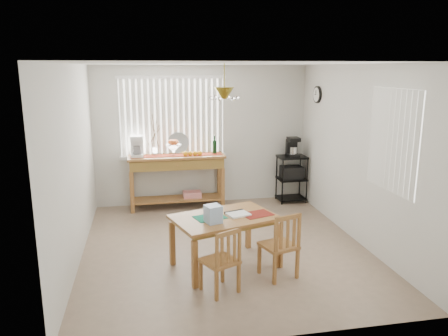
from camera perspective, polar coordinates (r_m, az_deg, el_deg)
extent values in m
cube|color=gray|center=(6.46, 0.03, -10.28)|extent=(4.00, 4.50, 0.01)
cube|color=silver|center=(8.30, -2.93, 4.32)|extent=(4.00, 0.10, 2.60)
cube|color=silver|center=(3.91, 6.36, -5.72)|extent=(4.00, 0.10, 2.60)
cube|color=silver|center=(6.04, -19.45, 0.31)|extent=(0.10, 4.50, 2.60)
cube|color=silver|center=(6.75, 17.41, 1.73)|extent=(0.10, 4.50, 2.60)
cube|color=white|center=(5.94, 0.04, 13.97)|extent=(4.00, 4.50, 0.10)
cube|color=white|center=(8.15, -6.77, 6.57)|extent=(1.90, 0.01, 1.40)
cube|color=white|center=(8.12, -13.12, 6.30)|extent=(0.07, 0.03, 1.40)
cube|color=white|center=(8.12, -12.37, 6.34)|extent=(0.07, 0.03, 1.40)
cube|color=white|center=(8.12, -11.62, 6.37)|extent=(0.07, 0.03, 1.40)
cube|color=white|center=(8.12, -10.88, 6.40)|extent=(0.07, 0.03, 1.40)
cube|color=white|center=(8.12, -10.13, 6.43)|extent=(0.07, 0.03, 1.40)
cube|color=white|center=(8.12, -9.38, 6.46)|extent=(0.07, 0.03, 1.40)
cube|color=white|center=(8.12, -8.63, 6.49)|extent=(0.07, 0.03, 1.40)
cube|color=white|center=(8.13, -7.88, 6.52)|extent=(0.07, 0.03, 1.40)
cube|color=white|center=(8.13, -7.13, 6.55)|extent=(0.07, 0.03, 1.40)
cube|color=white|center=(8.14, -6.39, 6.57)|extent=(0.07, 0.03, 1.40)
cube|color=white|center=(8.15, -5.64, 6.60)|extent=(0.07, 0.03, 1.40)
cube|color=white|center=(8.16, -4.90, 6.62)|extent=(0.07, 0.03, 1.40)
cube|color=white|center=(8.17, -4.16, 6.64)|extent=(0.07, 0.03, 1.40)
cube|color=white|center=(8.18, -3.42, 6.66)|extent=(0.07, 0.03, 1.40)
cube|color=white|center=(8.20, -2.68, 6.68)|extent=(0.07, 0.03, 1.40)
cube|color=white|center=(8.21, -1.95, 6.70)|extent=(0.07, 0.03, 1.40)
cube|color=white|center=(8.23, -1.22, 6.72)|extent=(0.07, 0.03, 1.40)
cube|color=white|center=(8.25, -0.49, 6.73)|extent=(0.07, 0.03, 1.40)
cube|color=white|center=(8.23, -6.62, 1.49)|extent=(1.98, 0.06, 0.06)
cube|color=white|center=(8.07, -6.89, 11.70)|extent=(1.98, 0.06, 0.06)
cube|color=white|center=(5.90, 21.23, 3.34)|extent=(0.01, 1.10, 1.30)
cube|color=white|center=(5.48, 23.83, 2.45)|extent=(0.03, 0.07, 1.30)
cube|color=white|center=(5.57, 23.20, 2.66)|extent=(0.03, 0.07, 1.30)
cube|color=white|center=(5.66, 22.59, 2.86)|extent=(0.03, 0.07, 1.30)
cube|color=white|center=(5.75, 22.00, 3.06)|extent=(0.03, 0.07, 1.30)
cube|color=white|center=(5.84, 21.43, 3.25)|extent=(0.03, 0.07, 1.30)
cube|color=white|center=(5.94, 20.87, 3.43)|extent=(0.03, 0.07, 1.30)
cube|color=white|center=(6.03, 20.33, 3.61)|extent=(0.03, 0.07, 1.30)
cube|color=white|center=(6.12, 19.81, 3.78)|extent=(0.03, 0.07, 1.30)
cube|color=white|center=(6.22, 19.30, 3.95)|extent=(0.03, 0.07, 1.30)
cube|color=white|center=(6.31, 18.81, 4.11)|extent=(0.03, 0.07, 1.30)
cylinder|color=black|center=(8.01, 12.09, 9.35)|extent=(0.04, 0.30, 0.30)
cylinder|color=white|center=(8.00, 11.94, 9.36)|extent=(0.01, 0.25, 0.25)
cylinder|color=olive|center=(5.32, 0.03, 11.72)|extent=(0.01, 0.01, 0.34)
cone|color=olive|center=(5.33, 0.03, 9.78)|extent=(0.24, 0.24, 0.14)
sphere|color=white|center=(5.36, 1.73, 9.15)|extent=(0.05, 0.05, 0.05)
sphere|color=white|center=(5.48, 0.59, 9.24)|extent=(0.05, 0.05, 0.05)
sphere|color=white|center=(5.45, -1.08, 9.22)|extent=(0.05, 0.05, 0.05)
sphere|color=white|center=(5.30, -1.69, 9.11)|extent=(0.05, 0.05, 0.05)
sphere|color=white|center=(5.18, -0.56, 9.02)|extent=(0.05, 0.05, 0.05)
sphere|color=white|center=(5.21, 1.19, 9.05)|extent=(0.05, 0.05, 0.05)
cube|color=#9B6834|center=(8.00, -6.22, 1.49)|extent=(1.75, 0.49, 0.04)
cube|color=olive|center=(8.02, -6.20, 0.64)|extent=(1.69, 0.45, 0.18)
cube|color=#9B6834|center=(7.93, -11.94, -3.18)|extent=(0.07, 0.07, 0.76)
cube|color=#9B6834|center=(8.05, -0.16, -2.65)|extent=(0.07, 0.07, 0.76)
cube|color=#9B6834|center=(8.30, -11.89, -2.46)|extent=(0.07, 0.07, 0.76)
cube|color=#9B6834|center=(8.42, -0.64, -1.96)|extent=(0.07, 0.07, 0.76)
cube|color=#9B6834|center=(8.19, -6.08, -4.00)|extent=(1.62, 0.43, 0.03)
cube|color=red|center=(8.20, -4.18, -3.44)|extent=(0.33, 0.24, 0.11)
cube|color=maroon|center=(7.99, -6.22, 1.66)|extent=(1.67, 0.27, 0.01)
cube|color=white|center=(7.97, -11.26, 1.63)|extent=(0.22, 0.26, 0.05)
cube|color=white|center=(8.03, -11.30, 2.71)|extent=(0.22, 0.09, 0.33)
cube|color=white|center=(7.89, -11.36, 3.86)|extent=(0.22, 0.24, 0.08)
cylinder|color=white|center=(7.92, -11.29, 2.28)|extent=(0.14, 0.14, 0.14)
cylinder|color=white|center=(7.96, -6.61, 1.98)|extent=(0.05, 0.05, 0.11)
cone|color=white|center=(7.94, -6.63, 2.72)|extent=(0.28, 0.28, 0.10)
sphere|color=red|center=(7.93, -6.25, 3.40)|extent=(0.09, 0.09, 0.09)
sphere|color=red|center=(7.97, -6.48, 3.44)|extent=(0.09, 0.09, 0.09)
sphere|color=red|center=(7.97, -6.87, 3.43)|extent=(0.09, 0.09, 0.09)
sphere|color=red|center=(7.92, -7.04, 3.37)|extent=(0.09, 0.09, 0.09)
sphere|color=red|center=(7.87, -6.82, 3.32)|extent=(0.09, 0.09, 0.09)
sphere|color=red|center=(7.88, -6.42, 3.33)|extent=(0.09, 0.09, 0.09)
sphere|color=orange|center=(7.91, -5.07, 1.87)|extent=(0.09, 0.09, 0.09)
sphere|color=orange|center=(7.92, -4.44, 1.90)|extent=(0.09, 0.09, 0.09)
sphere|color=orange|center=(7.93, -3.81, 1.92)|extent=(0.09, 0.09, 0.09)
sphere|color=orange|center=(7.94, -3.18, 1.94)|extent=(0.09, 0.09, 0.09)
cylinder|color=silver|center=(8.16, -5.99, 3.29)|extent=(0.39, 0.10, 0.39)
cylinder|color=white|center=(8.01, -9.00, 2.14)|extent=(0.09, 0.09, 0.15)
cylinder|color=#4C3823|center=(7.96, -9.08, 4.43)|extent=(0.09, 0.04, 0.49)
cylinder|color=#4C3823|center=(7.96, -9.09, 4.62)|extent=(0.15, 0.07, 0.53)
cylinder|color=#4C3823|center=(7.96, -9.08, 4.23)|extent=(0.19, 0.08, 0.40)
cylinder|color=#4C3823|center=(7.95, -9.10, 4.82)|extent=(0.06, 0.03, 0.60)
cylinder|color=#4C3823|center=(7.96, -9.07, 4.16)|extent=(0.24, 0.11, 0.34)
cylinder|color=black|center=(8.11, -1.25, 2.78)|extent=(0.08, 0.08, 0.25)
cylinder|color=black|center=(8.08, -1.25, 3.97)|extent=(0.03, 0.03, 0.09)
cylinder|color=black|center=(8.29, 7.65, -1.80)|extent=(0.03, 0.03, 0.90)
cylinder|color=black|center=(8.46, 10.77, -1.63)|extent=(0.03, 0.03, 0.90)
cylinder|color=black|center=(8.64, 6.87, -1.17)|extent=(0.03, 0.03, 0.90)
cylinder|color=black|center=(8.80, 9.88, -1.02)|extent=(0.03, 0.03, 0.90)
cube|color=black|center=(8.45, 8.90, 1.44)|extent=(0.53, 0.42, 0.03)
cube|color=black|center=(8.55, 8.80, -1.40)|extent=(0.53, 0.42, 0.03)
cube|color=black|center=(8.65, 8.71, -3.87)|extent=(0.53, 0.42, 0.03)
cube|color=black|center=(8.51, 8.83, -0.56)|extent=(0.40, 0.32, 0.23)
cube|color=black|center=(8.42, 8.96, 1.69)|extent=(0.21, 0.25, 0.05)
cube|color=black|center=(8.48, 8.80, 2.67)|extent=(0.21, 0.08, 0.32)
cube|color=black|center=(8.37, 9.03, 3.74)|extent=(0.21, 0.23, 0.07)
cylinder|color=silver|center=(8.39, 9.00, 2.31)|extent=(0.14, 0.14, 0.14)
cube|color=#9B6834|center=(5.64, 0.03, -6.50)|extent=(1.47, 1.17, 0.04)
cube|color=olive|center=(5.66, 0.03, -6.93)|extent=(1.35, 1.05, 0.05)
cube|color=#9B6834|center=(5.25, -3.84, -12.45)|extent=(0.08, 0.08, 0.59)
cube|color=#9B6834|center=(5.78, 6.92, -10.03)|extent=(0.08, 0.08, 0.59)
cube|color=#9B6834|center=(5.85, -6.78, -9.75)|extent=(0.08, 0.08, 0.59)
cube|color=#9B6834|center=(6.33, 3.19, -7.86)|extent=(0.08, 0.08, 0.59)
cube|color=#167B5A|center=(5.59, -1.85, -6.45)|extent=(0.45, 0.38, 0.01)
cube|color=maroon|center=(5.72, 4.33, -6.03)|extent=(0.45, 0.38, 0.01)
cube|color=white|center=(5.68, 1.88, -6.06)|extent=(0.33, 0.29, 0.02)
cube|color=black|center=(5.77, 1.29, -5.70)|extent=(0.27, 0.11, 0.03)
cube|color=#97B6DB|center=(5.38, -1.43, -6.02)|extent=(0.23, 0.23, 0.22)
cube|color=#9B6834|center=(5.13, -0.58, -12.06)|extent=(0.49, 0.49, 0.04)
cube|color=#9B6834|center=(5.41, -0.20, -12.96)|extent=(0.05, 0.05, 0.36)
cube|color=#9B6834|center=(5.25, -3.05, -13.84)|extent=(0.05, 0.05, 0.36)
cube|color=#9B6834|center=(5.19, 1.93, -14.18)|extent=(0.05, 0.05, 0.36)
cube|color=#9B6834|center=(5.02, -0.98, -15.16)|extent=(0.05, 0.05, 0.36)
cube|color=#9B6834|center=(5.01, 2.03, -9.97)|extent=(0.04, 0.04, 0.40)
cube|color=#9B6834|center=(4.83, -0.94, -10.85)|extent=(0.04, 0.04, 0.40)
cube|color=#9B6834|center=(4.85, 0.58, -8.51)|extent=(0.31, 0.17, 0.05)
cube|color=#9B6834|center=(4.97, 1.39, -10.38)|extent=(0.04, 0.03, 0.32)
cube|color=#9B6834|center=(4.93, 0.57, -10.62)|extent=(0.04, 0.03, 0.32)
cube|color=#9B6834|center=(4.88, -0.26, -10.87)|extent=(0.04, 0.03, 0.32)
cube|color=#9B6834|center=(5.51, 7.13, -10.02)|extent=(0.49, 0.49, 0.04)
cube|color=#9B6834|center=(5.81, 7.48, -11.04)|extent=(0.05, 0.05, 0.38)
cube|color=#9B6834|center=(5.64, 4.63, -11.77)|extent=(0.05, 0.05, 0.38)
cube|color=#9B6834|center=(5.57, 9.54, -12.23)|extent=(0.05, 0.05, 0.38)
cube|color=#9B6834|center=(5.39, 6.63, -13.05)|extent=(0.05, 0.05, 0.38)
cube|color=#9B6834|center=(5.39, 9.78, -7.99)|extent=(0.04, 0.04, 0.43)
cube|color=#9B6834|center=(5.20, 6.82, -8.68)|extent=(0.04, 0.04, 0.43)
cube|color=#9B6834|center=(5.23, 8.40, -6.42)|extent=(0.35, 0.13, 0.06)
cube|color=#9B6834|center=(5.35, 9.13, -8.35)|extent=(0.04, 0.03, 0.34)
cube|color=#9B6834|center=(5.30, 8.32, -8.55)|extent=(0.04, 0.03, 0.34)
cube|color=#9B6834|center=(5.25, 7.49, -8.74)|extent=(0.04, 0.03, 0.34)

